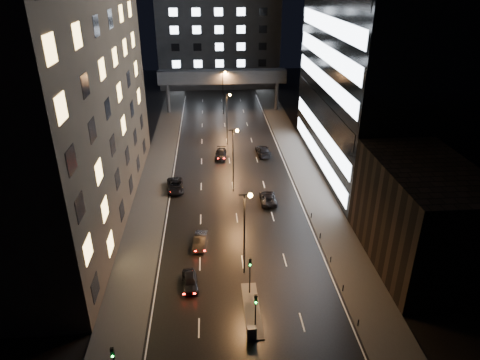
# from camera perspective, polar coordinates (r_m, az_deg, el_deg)

# --- Properties ---
(ground) EXTENTS (160.00, 160.00, 0.00)m
(ground) POSITION_cam_1_polar(r_m,az_deg,el_deg) (77.14, -1.42, 2.61)
(ground) COLOR black
(ground) RESTS_ON ground
(sidewalk_left) EXTENTS (5.00, 110.00, 0.15)m
(sidewalk_left) POSITION_cam_1_polar(r_m,az_deg,el_deg) (73.05, -11.06, 0.77)
(sidewalk_left) COLOR #383533
(sidewalk_left) RESTS_ON ground
(sidewalk_right) EXTENTS (5.00, 110.00, 0.15)m
(sidewalk_right) POSITION_cam_1_polar(r_m,az_deg,el_deg) (74.19, 8.47, 1.39)
(sidewalk_right) COLOR #383533
(sidewalk_right) RESTS_ON ground
(building_left) EXTENTS (15.00, 48.00, 40.00)m
(building_left) POSITION_cam_1_polar(r_m,az_deg,el_deg) (58.93, -23.84, 13.48)
(building_left) COLOR #2D2319
(building_left) RESTS_ON ground
(building_right_low) EXTENTS (10.00, 18.00, 12.00)m
(building_right_low) POSITION_cam_1_polar(r_m,az_deg,el_deg) (52.25, 22.97, -4.42)
(building_right_low) COLOR black
(building_right_low) RESTS_ON ground
(building_right_glass) EXTENTS (20.00, 36.00, 45.00)m
(building_right_glass) POSITION_cam_1_polar(r_m,az_deg,el_deg) (72.93, 19.67, 18.21)
(building_right_glass) COLOR black
(building_right_glass) RESTS_ON ground
(building_far) EXTENTS (34.00, 14.00, 25.00)m
(building_far) POSITION_cam_1_polar(r_m,az_deg,el_deg) (130.02, -2.88, 17.99)
(building_far) COLOR #333335
(building_far) RESTS_ON ground
(skybridge) EXTENTS (30.00, 3.00, 10.00)m
(skybridge) POSITION_cam_1_polar(r_m,az_deg,el_deg) (103.20, -2.37, 13.54)
(skybridge) COLOR #333335
(skybridge) RESTS_ON ground
(median_island) EXTENTS (1.60, 8.00, 0.15)m
(median_island) POSITION_cam_1_polar(r_m,az_deg,el_deg) (44.94, 1.60, -16.89)
(median_island) COLOR #383533
(median_island) RESTS_ON ground
(traffic_signal_near) EXTENTS (0.28, 0.34, 4.40)m
(traffic_signal_near) POSITION_cam_1_polar(r_m,az_deg,el_deg) (44.87, 1.33, -11.90)
(traffic_signal_near) COLOR black
(traffic_signal_near) RESTS_ON median_island
(traffic_signal_far) EXTENTS (0.28, 0.34, 4.40)m
(traffic_signal_far) POSITION_cam_1_polar(r_m,az_deg,el_deg) (40.70, 2.10, -16.66)
(traffic_signal_far) COLOR black
(traffic_signal_far) RESTS_ON median_island
(bollard_row) EXTENTS (0.12, 25.12, 0.90)m
(bollard_row) POSITION_cam_1_polar(r_m,az_deg,el_deg) (49.81, 12.74, -12.08)
(bollard_row) COLOR black
(bollard_row) RESTS_ON ground
(streetlight_near) EXTENTS (1.45, 0.50, 10.15)m
(streetlight_near) POSITION_cam_1_polar(r_m,az_deg,el_deg) (45.77, 0.78, -5.85)
(streetlight_near) COLOR black
(streetlight_near) RESTS_ON ground
(streetlight_mid_a) EXTENTS (1.45, 0.50, 10.15)m
(streetlight_mid_a) POSITION_cam_1_polar(r_m,az_deg,el_deg) (63.58, -0.78, 3.70)
(streetlight_mid_a) COLOR black
(streetlight_mid_a) RESTS_ON ground
(streetlight_mid_b) EXTENTS (1.45, 0.50, 10.15)m
(streetlight_mid_b) POSITION_cam_1_polar(r_m,az_deg,el_deg) (82.40, -1.65, 8.98)
(streetlight_mid_b) COLOR black
(streetlight_mid_b) RESTS_ON ground
(streetlight_far) EXTENTS (1.45, 0.50, 10.15)m
(streetlight_far) POSITION_cam_1_polar(r_m,az_deg,el_deg) (101.68, -2.21, 12.28)
(streetlight_far) COLOR black
(streetlight_far) RESTS_ON ground
(car_away_a) EXTENTS (2.06, 4.10, 1.34)m
(car_away_a) POSITION_cam_1_polar(r_m,az_deg,el_deg) (47.62, -6.70, -13.23)
(car_away_a) COLOR black
(car_away_a) RESTS_ON ground
(car_away_b) EXTENTS (1.99, 4.40, 1.40)m
(car_away_b) POSITION_cam_1_polar(r_m,az_deg,el_deg) (53.56, -5.34, -8.12)
(car_away_b) COLOR black
(car_away_b) RESTS_ON ground
(car_away_c) EXTENTS (2.92, 5.53, 1.48)m
(car_away_c) POSITION_cam_1_polar(r_m,az_deg,el_deg) (67.10, -8.64, -0.76)
(car_away_c) COLOR black
(car_away_c) RESTS_ON ground
(car_away_d) EXTENTS (2.48, 5.00, 1.40)m
(car_away_d) POSITION_cam_1_polar(r_m,az_deg,el_deg) (78.16, -2.59, 3.47)
(car_away_d) COLOR black
(car_away_d) RESTS_ON ground
(car_toward_a) EXTENTS (2.33, 4.91, 1.35)m
(car_toward_a) POSITION_cam_1_polar(r_m,az_deg,el_deg) (63.08, 3.75, -2.41)
(car_toward_a) COLOR black
(car_toward_a) RESTS_ON ground
(car_toward_b) EXTENTS (2.56, 5.71, 1.63)m
(car_toward_b) POSITION_cam_1_polar(r_m,az_deg,el_deg) (79.46, 3.09, 3.94)
(car_toward_b) COLOR black
(car_toward_b) RESTS_ON ground
(utility_cabinet) EXTENTS (0.89, 0.57, 1.27)m
(utility_cabinet) POSITION_cam_1_polar(r_m,az_deg,el_deg) (41.78, 1.57, -19.66)
(utility_cabinet) COLOR #47484A
(utility_cabinet) RESTS_ON median_island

